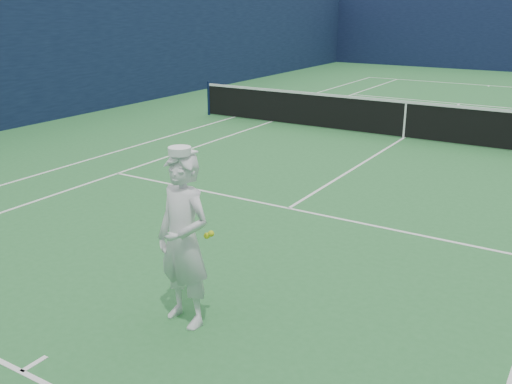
{
  "coord_description": "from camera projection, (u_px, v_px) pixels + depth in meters",
  "views": [
    {
      "loc": [
        4.45,
        -14.71,
        3.44
      ],
      "look_at": [
        0.79,
        -8.78,
        1.12
      ],
      "focal_mm": 40.0,
      "sensor_mm": 36.0,
      "label": 1
    }
  ],
  "objects": [
    {
      "name": "windscreen_fence",
      "position": [
        410.0,
        62.0,
        14.55
      ],
      "size": [
        20.12,
        36.12,
        4.0
      ],
      "color": "#0E1736",
      "rests_on": "ground"
    },
    {
      "name": "tennis_player",
      "position": [
        184.0,
        240.0,
        6.18
      ],
      "size": [
        0.79,
        0.6,
        2.03
      ],
      "rotation": [
        0.0,
        0.0,
        -0.15
      ],
      "color": "white",
      "rests_on": "ground"
    },
    {
      "name": "ground",
      "position": [
        403.0,
        138.0,
        15.18
      ],
      "size": [
        80.0,
        80.0,
        0.0
      ],
      "primitive_type": "plane",
      "color": "#2B7136",
      "rests_on": "ground"
    },
    {
      "name": "court_markings",
      "position": [
        403.0,
        138.0,
        15.18
      ],
      "size": [
        11.03,
        23.83,
        0.01
      ],
      "color": "white",
      "rests_on": "ground"
    },
    {
      "name": "tennis_net",
      "position": [
        405.0,
        118.0,
        15.01
      ],
      "size": [
        12.88,
        0.09,
        1.07
      ],
      "color": "#141E4C",
      "rests_on": "ground"
    }
  ]
}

